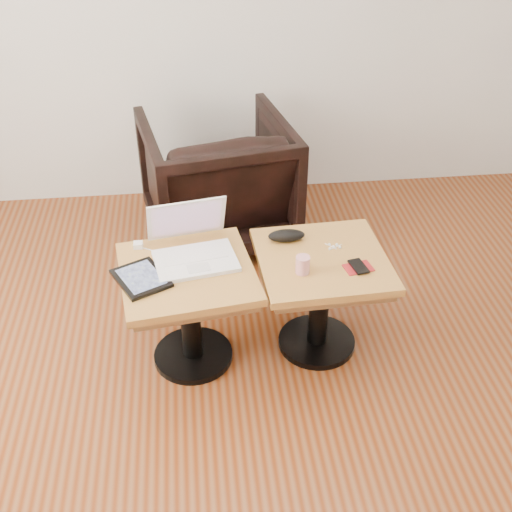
{
  "coord_description": "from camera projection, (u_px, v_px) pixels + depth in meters",
  "views": [
    {
      "loc": [
        -0.24,
        -1.68,
        2.16
      ],
      "look_at": [
        0.02,
        0.59,
        0.57
      ],
      "focal_mm": 45.0,
      "sensor_mm": 36.0,
      "label": 1
    }
  ],
  "objects": [
    {
      "name": "room_shell",
      "position": [
        273.0,
        153.0,
        1.86
      ],
      "size": [
        4.52,
        4.52,
        2.71
      ],
      "color": "brown",
      "rests_on": "ground"
    },
    {
      "name": "side_table_left",
      "position": [
        189.0,
        293.0,
        2.86
      ],
      "size": [
        0.65,
        0.65,
        0.52
      ],
      "rotation": [
        0.0,
        0.0,
        0.14
      ],
      "color": "black",
      "rests_on": "ground"
    },
    {
      "name": "side_table_right",
      "position": [
        321.0,
        281.0,
        2.94
      ],
      "size": [
        0.6,
        0.6,
        0.52
      ],
      "rotation": [
        0.0,
        0.0,
        0.05
      ],
      "color": "black",
      "rests_on": "ground"
    },
    {
      "name": "laptop",
      "position": [
        193.0,
        247.0,
        2.85
      ],
      "size": [
        0.41,
        0.39,
        0.24
      ],
      "rotation": [
        0.0,
        0.0,
        0.17
      ],
      "color": "white",
      "rests_on": "side_table_left"
    },
    {
      "name": "tablet",
      "position": [
        141.0,
        278.0,
        2.73
      ],
      "size": [
        0.28,
        0.3,
        0.02
      ],
      "rotation": [
        0.0,
        0.0,
        0.47
      ],
      "color": "black",
      "rests_on": "side_table_left"
    },
    {
      "name": "charging_adapter",
      "position": [
        138.0,
        245.0,
        2.93
      ],
      "size": [
        0.04,
        0.04,
        0.02
      ],
      "primitive_type": "cube",
      "rotation": [
        0.0,
        0.0,
        -0.02
      ],
      "color": "white",
      "rests_on": "side_table_left"
    },
    {
      "name": "glasses_case",
      "position": [
        286.0,
        236.0,
        2.97
      ],
      "size": [
        0.17,
        0.08,
        0.05
      ],
      "primitive_type": "ellipsoid",
      "rotation": [
        0.0,
        0.0,
        -0.01
      ],
      "color": "black",
      "rests_on": "side_table_right"
    },
    {
      "name": "striped_cup",
      "position": [
        303.0,
        265.0,
        2.75
      ],
      "size": [
        0.08,
        0.08,
        0.08
      ],
      "primitive_type": "cylinder",
      "rotation": [
        0.0,
        0.0,
        0.35
      ],
      "color": "#BF2C3D",
      "rests_on": "side_table_right"
    },
    {
      "name": "earbuds_tangle",
      "position": [
        334.0,
        246.0,
        2.93
      ],
      "size": [
        0.07,
        0.05,
        0.01
      ],
      "color": "white",
      "rests_on": "side_table_right"
    },
    {
      "name": "phone_on_sleeve",
      "position": [
        358.0,
        267.0,
        2.8
      ],
      "size": [
        0.14,
        0.12,
        0.01
      ],
      "rotation": [
        0.0,
        0.0,
        0.21
      ],
      "color": "maroon",
      "rests_on": "side_table_right"
    },
    {
      "name": "armchair",
      "position": [
        217.0,
        180.0,
        3.76
      ],
      "size": [
        0.94,
        0.96,
        0.76
      ],
      "primitive_type": "imported",
      "rotation": [
        0.0,
        0.0,
        3.32
      ],
      "color": "black",
      "rests_on": "ground"
    }
  ]
}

